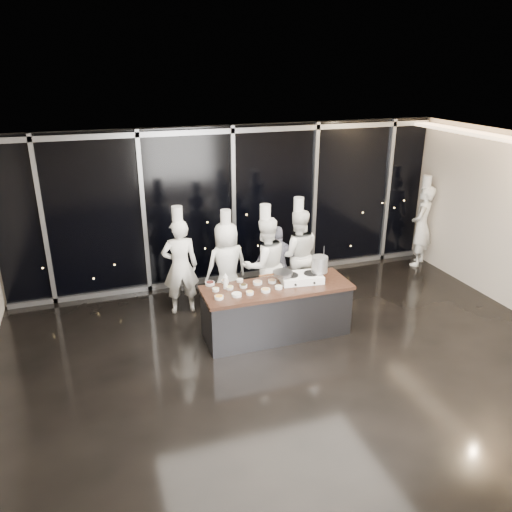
{
  "coord_description": "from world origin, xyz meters",
  "views": [
    {
      "loc": [
        -2.7,
        -6.03,
        4.32
      ],
      "look_at": [
        -0.26,
        1.2,
        1.35
      ],
      "focal_mm": 35.0,
      "sensor_mm": 36.0,
      "label": 1
    }
  ],
  "objects_px": {
    "stock_pot": "(320,264)",
    "chef_far_left": "(180,266)",
    "chef_right": "(297,254)",
    "chef_side": "(422,225)",
    "stove": "(301,278)",
    "demo_counter": "(276,310)",
    "chef_left": "(227,265)",
    "guest": "(277,264)",
    "frying_pan": "(282,273)",
    "chef_center": "(265,265)"
  },
  "relations": [
    {
      "from": "stock_pot",
      "to": "chef_far_left",
      "type": "height_order",
      "value": "chef_far_left"
    },
    {
      "from": "stock_pot",
      "to": "chef_right",
      "type": "bearing_deg",
      "value": 84.65
    },
    {
      "from": "chef_side",
      "to": "chef_right",
      "type": "bearing_deg",
      "value": -29.57
    },
    {
      "from": "stove",
      "to": "chef_right",
      "type": "relative_size",
      "value": 0.36
    },
    {
      "from": "demo_counter",
      "to": "chef_left",
      "type": "distance_m",
      "value": 1.42
    },
    {
      "from": "guest",
      "to": "stove",
      "type": "bearing_deg",
      "value": 101.72
    },
    {
      "from": "frying_pan",
      "to": "chef_side",
      "type": "height_order",
      "value": "chef_side"
    },
    {
      "from": "stock_pot",
      "to": "chef_right",
      "type": "xyz_separation_m",
      "value": [
        0.11,
        1.2,
        -0.27
      ]
    },
    {
      "from": "chef_right",
      "to": "stove",
      "type": "bearing_deg",
      "value": 82.76
    },
    {
      "from": "stock_pot",
      "to": "chef_far_left",
      "type": "relative_size",
      "value": 0.13
    },
    {
      "from": "chef_center",
      "to": "chef_side",
      "type": "distance_m",
      "value": 4.2
    },
    {
      "from": "stove",
      "to": "chef_side",
      "type": "distance_m",
      "value": 4.2
    },
    {
      "from": "chef_far_left",
      "to": "chef_right",
      "type": "height_order",
      "value": "chef_right"
    },
    {
      "from": "stock_pot",
      "to": "guest",
      "type": "bearing_deg",
      "value": 103.91
    },
    {
      "from": "stock_pot",
      "to": "chef_far_left",
      "type": "bearing_deg",
      "value": 148.02
    },
    {
      "from": "chef_center",
      "to": "chef_right",
      "type": "distance_m",
      "value": 0.83
    },
    {
      "from": "guest",
      "to": "chef_side",
      "type": "relative_size",
      "value": 0.73
    },
    {
      "from": "chef_center",
      "to": "stove",
      "type": "bearing_deg",
      "value": 103.46
    },
    {
      "from": "demo_counter",
      "to": "chef_side",
      "type": "height_order",
      "value": "chef_side"
    },
    {
      "from": "chef_center",
      "to": "chef_right",
      "type": "height_order",
      "value": "chef_center"
    },
    {
      "from": "chef_right",
      "to": "guest",
      "type": "bearing_deg",
      "value": 15.78
    },
    {
      "from": "stock_pot",
      "to": "chef_right",
      "type": "height_order",
      "value": "chef_right"
    },
    {
      "from": "stove",
      "to": "frying_pan",
      "type": "bearing_deg",
      "value": 176.81
    },
    {
      "from": "stove",
      "to": "chef_far_left",
      "type": "height_order",
      "value": "chef_far_left"
    },
    {
      "from": "chef_center",
      "to": "chef_left",
      "type": "bearing_deg",
      "value": -36.66
    },
    {
      "from": "stock_pot",
      "to": "chef_right",
      "type": "distance_m",
      "value": 1.24
    },
    {
      "from": "frying_pan",
      "to": "stock_pot",
      "type": "distance_m",
      "value": 0.65
    },
    {
      "from": "chef_far_left",
      "to": "chef_center",
      "type": "xyz_separation_m",
      "value": [
        1.46,
        -0.44,
        -0.0
      ]
    },
    {
      "from": "frying_pan",
      "to": "chef_center",
      "type": "distance_m",
      "value": 0.83
    },
    {
      "from": "frying_pan",
      "to": "chef_right",
      "type": "bearing_deg",
      "value": 62.3
    },
    {
      "from": "stock_pot",
      "to": "chef_side",
      "type": "xyz_separation_m",
      "value": [
        3.42,
        1.91,
        -0.24
      ]
    },
    {
      "from": "demo_counter",
      "to": "frying_pan",
      "type": "relative_size",
      "value": 4.14
    },
    {
      "from": "stove",
      "to": "chef_left",
      "type": "distance_m",
      "value": 1.55
    },
    {
      "from": "chef_left",
      "to": "frying_pan",
      "type": "bearing_deg",
      "value": 108.1
    },
    {
      "from": "frying_pan",
      "to": "chef_left",
      "type": "bearing_deg",
      "value": 124.55
    },
    {
      "from": "demo_counter",
      "to": "chef_left",
      "type": "bearing_deg",
      "value": 111.48
    },
    {
      "from": "guest",
      "to": "chef_side",
      "type": "xyz_separation_m",
      "value": [
        3.72,
        0.73,
        0.18
      ]
    },
    {
      "from": "stove",
      "to": "chef_center",
      "type": "xyz_separation_m",
      "value": [
        -0.33,
        0.87,
        -0.06
      ]
    },
    {
      "from": "stock_pot",
      "to": "guest",
      "type": "xyz_separation_m",
      "value": [
        -0.29,
        1.18,
        -0.42
      ]
    },
    {
      "from": "frying_pan",
      "to": "chef_center",
      "type": "height_order",
      "value": "chef_center"
    },
    {
      "from": "stove",
      "to": "chef_left",
      "type": "relative_size",
      "value": 0.39
    },
    {
      "from": "chef_center",
      "to": "demo_counter",
      "type": "bearing_deg",
      "value": 75.02
    },
    {
      "from": "demo_counter",
      "to": "chef_side",
      "type": "bearing_deg",
      "value": 24.85
    },
    {
      "from": "stove",
      "to": "frying_pan",
      "type": "relative_size",
      "value": 1.24
    },
    {
      "from": "stock_pot",
      "to": "chef_left",
      "type": "distance_m",
      "value": 1.81
    },
    {
      "from": "frying_pan",
      "to": "chef_side",
      "type": "relative_size",
      "value": 0.29
    },
    {
      "from": "demo_counter",
      "to": "chef_far_left",
      "type": "relative_size",
      "value": 1.22
    },
    {
      "from": "demo_counter",
      "to": "chef_right",
      "type": "bearing_deg",
      "value": 54.38
    },
    {
      "from": "chef_center",
      "to": "guest",
      "type": "xyz_separation_m",
      "value": [
        0.36,
        0.3,
        -0.16
      ]
    },
    {
      "from": "chef_center",
      "to": "chef_side",
      "type": "bearing_deg",
      "value": -173.34
    }
  ]
}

